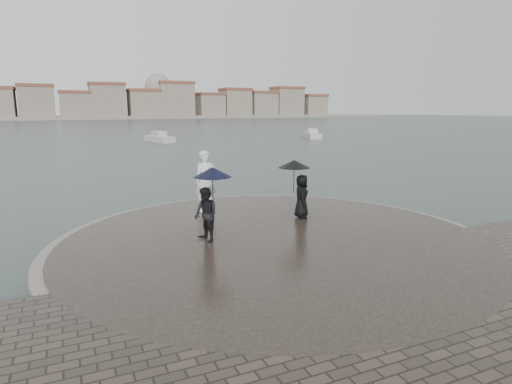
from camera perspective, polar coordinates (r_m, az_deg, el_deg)
name	(u,v)px	position (r m, az deg, el deg)	size (l,w,h in m)	color
ground	(349,298)	(9.60, 12.27, -13.66)	(400.00, 400.00, 0.00)	#2B3835
kerb_ring	(275,244)	(12.31, 2.52, -6.97)	(12.50, 12.50, 0.32)	gray
quay_tip	(275,244)	(12.31, 2.52, -6.88)	(11.90, 11.90, 0.36)	#2D261E
statue	(206,181)	(15.26, -6.70, 1.46)	(0.79, 0.52, 2.16)	white
visitor_left	(208,200)	(11.79, -6.41, -1.06)	(1.15, 1.08, 2.04)	black
visitor_right	(299,184)	(14.25, 5.71, 1.12)	(1.16, 1.10, 1.95)	black
far_skyline	(55,103)	(167.65, -25.19, 10.64)	(260.00, 20.00, 37.00)	gray
boats	(160,142)	(47.86, -12.70, 6.53)	(46.47, 18.74, 1.50)	#BDB7AA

